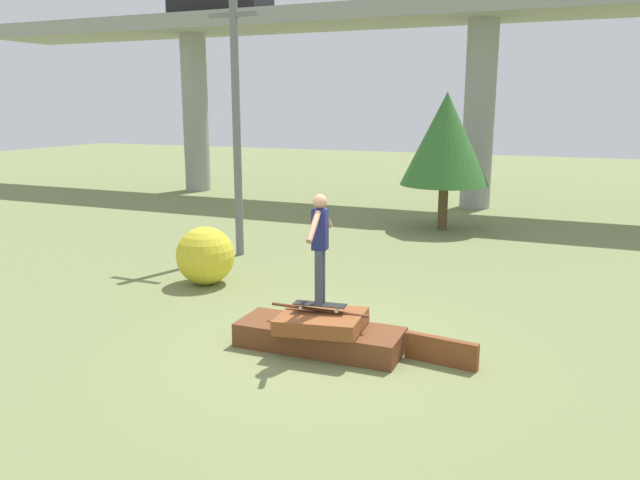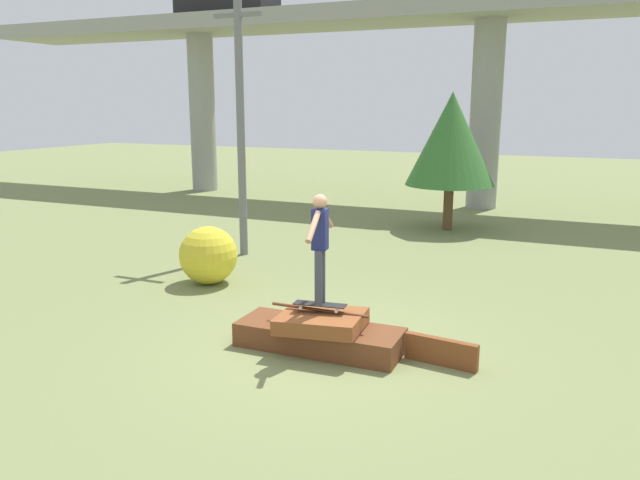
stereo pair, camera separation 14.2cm
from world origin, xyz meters
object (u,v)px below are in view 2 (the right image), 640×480
object	(u,v)px
skater	(320,241)
tree_behind_left	(451,139)
car_on_overpass_left	(226,1)
utility_pole	(241,121)
skateboard	(320,305)
bush_yellow_flowering	(208,255)

from	to	relation	value
skater	tree_behind_left	world-z (taller)	tree_behind_left
skater	car_on_overpass_left	world-z (taller)	car_on_overpass_left
car_on_overpass_left	utility_pole	size ratio (longest dim) A/B	0.64
skateboard	skater	bearing A→B (deg)	-19.98
skateboard	skater	world-z (taller)	skater
car_on_overpass_left	tree_behind_left	world-z (taller)	car_on_overpass_left
skateboard	bush_yellow_flowering	bearing A→B (deg)	146.46
skater	skateboard	bearing A→B (deg)	160.02
skater	utility_pole	xyz separation A→B (m)	(-4.32, 5.01, 1.61)
utility_pole	tree_behind_left	xyz separation A→B (m)	(4.07, 5.27, -0.62)
car_on_overpass_left	tree_behind_left	bearing A→B (deg)	-23.59
tree_behind_left	skater	bearing A→B (deg)	-88.57
tree_behind_left	bush_yellow_flowering	bearing A→B (deg)	-113.40
skateboard	utility_pole	bearing A→B (deg)	130.75
bush_yellow_flowering	skateboard	bearing A→B (deg)	-33.54
utility_pole	tree_behind_left	world-z (taller)	utility_pole
utility_pole	bush_yellow_flowering	xyz separation A→B (m)	(0.66, -2.59, -2.74)
skateboard	bush_yellow_flowering	xyz separation A→B (m)	(-3.66, 2.42, -0.12)
tree_behind_left	bush_yellow_flowering	xyz separation A→B (m)	(-3.40, -7.86, -2.12)
tree_behind_left	car_on_overpass_left	bearing A→B (deg)	156.41
car_on_overpass_left	tree_behind_left	size ratio (longest dim) A/B	1.00
skater	utility_pole	world-z (taller)	utility_pole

